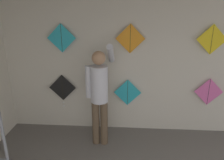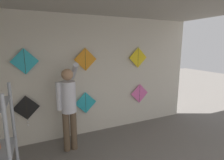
# 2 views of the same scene
# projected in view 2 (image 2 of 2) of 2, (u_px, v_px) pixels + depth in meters

# --- Properties ---
(back_panel) EXTENTS (5.68, 0.06, 2.80)m
(back_panel) POSITION_uv_depth(u_px,v_px,m) (89.00, 77.00, 4.13)
(back_panel) COLOR beige
(back_panel) RESTS_ON ground
(shopkeeper) EXTENTS (0.46, 0.63, 1.81)m
(shopkeeper) POSITION_uv_depth(u_px,v_px,m) (69.00, 103.00, 3.46)
(shopkeeper) COLOR brown
(shopkeeper) RESTS_ON ground
(kite_0) EXTENTS (0.52, 0.04, 0.66)m
(kite_0) POSITION_uv_depth(u_px,v_px,m) (26.00, 109.00, 3.61)
(kite_0) COLOR black
(kite_1) EXTENTS (0.52, 0.01, 0.52)m
(kite_1) POSITION_uv_depth(u_px,v_px,m) (86.00, 103.00, 4.12)
(kite_1) COLOR #28B2C6
(kite_2) EXTENTS (0.52, 0.01, 0.52)m
(kite_2) POSITION_uv_depth(u_px,v_px,m) (140.00, 93.00, 4.72)
(kite_2) COLOR pink
(kite_3) EXTENTS (0.52, 0.01, 0.52)m
(kite_3) POSITION_uv_depth(u_px,v_px,m) (25.00, 61.00, 3.44)
(kite_3) COLOR #28B2C6
(kite_4) EXTENTS (0.52, 0.01, 0.52)m
(kite_4) POSITION_uv_depth(u_px,v_px,m) (85.00, 59.00, 3.93)
(kite_4) COLOR orange
(kite_5) EXTENTS (0.52, 0.01, 0.52)m
(kite_5) POSITION_uv_depth(u_px,v_px,m) (138.00, 58.00, 4.50)
(kite_5) COLOR yellow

